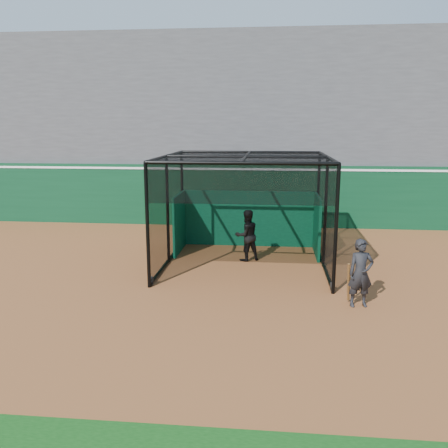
# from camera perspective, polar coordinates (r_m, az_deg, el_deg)

# --- Properties ---
(ground) EXTENTS (120.00, 120.00, 0.00)m
(ground) POSITION_cam_1_polar(r_m,az_deg,el_deg) (11.64, -3.40, -8.74)
(ground) COLOR brown
(ground) RESTS_ON ground
(outfield_wall) EXTENTS (50.00, 0.50, 2.50)m
(outfield_wall) POSITION_cam_1_polar(r_m,az_deg,el_deg) (19.54, 0.50, 3.59)
(outfield_wall) COLOR #0A3A1E
(outfield_wall) RESTS_ON ground
(grandstand) EXTENTS (50.00, 7.85, 8.95)m
(grandstand) POSITION_cam_1_polar(r_m,az_deg,el_deg) (23.10, 1.39, 12.79)
(grandstand) COLOR #4C4C4F
(grandstand) RESTS_ON ground
(batting_cage) EXTENTS (4.73, 4.77, 3.19)m
(batting_cage) POSITION_cam_1_polar(r_m,az_deg,el_deg) (13.93, 2.57, 1.51)
(batting_cage) COLOR black
(batting_cage) RESTS_ON ground
(batter) EXTENTS (0.96, 0.89, 1.57)m
(batter) POSITION_cam_1_polar(r_m,az_deg,el_deg) (14.46, 2.74, -1.37)
(batter) COLOR black
(batter) RESTS_ON ground
(on_deck_player) EXTENTS (0.65, 0.48, 1.58)m
(on_deck_player) POSITION_cam_1_polar(r_m,az_deg,el_deg) (11.24, 16.10, -5.72)
(on_deck_player) COLOR black
(on_deck_player) RESTS_ON ground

